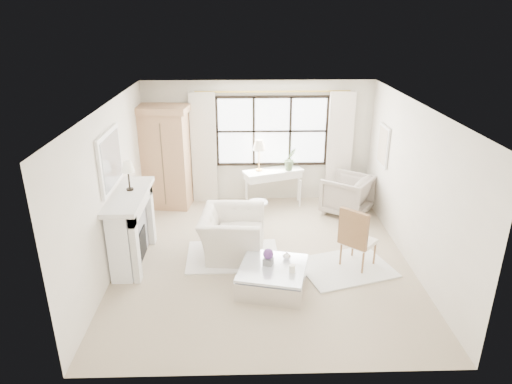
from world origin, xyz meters
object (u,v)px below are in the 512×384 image
coffee_table (272,278)px  console_table (273,187)px  club_armchair (232,234)px  armoire (165,157)px

coffee_table → console_table: bearing=99.7°
console_table → coffee_table: console_table is taller
console_table → coffee_table: bearing=-113.7°
console_table → club_armchair: 2.40m
armoire → coffee_table: bearing=-50.2°
armoire → coffee_table: armoire is taller
armoire → console_table: armoire is taller
coffee_table → club_armchair: bearing=133.7°
club_armchair → coffee_table: bearing=-143.9°
armoire → club_armchair: armoire is taller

